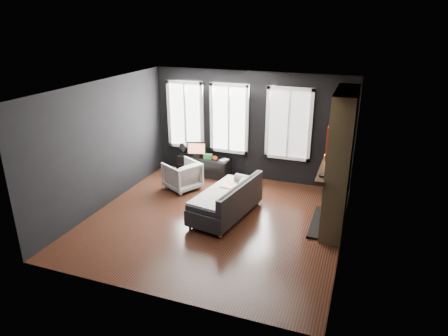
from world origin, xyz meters
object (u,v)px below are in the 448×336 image
(armchair, at_px, (182,174))
(mantel_vase, at_px, (329,155))
(mug, at_px, (215,158))
(monitor, at_px, (197,148))
(book, at_px, (222,155))
(media_console, at_px, (204,166))
(sofa, at_px, (226,198))

(armchair, bearing_deg, mantel_vase, 115.55)
(mug, bearing_deg, monitor, 171.35)
(monitor, bearing_deg, book, -12.81)
(monitor, relative_size, book, 2.26)
(media_console, bearing_deg, mug, -9.27)
(media_console, relative_size, mug, 11.83)
(armchair, xyz_separation_m, monitor, (-0.06, 1.00, 0.34))
(sofa, height_order, mantel_vase, mantel_vase)
(sofa, bearing_deg, armchair, 156.15)
(book, bearing_deg, monitor, -179.68)
(sofa, distance_m, mantel_vase, 2.25)
(sofa, height_order, book, sofa)
(armchair, relative_size, mug, 6.29)
(media_console, bearing_deg, mantel_vase, -15.14)
(armchair, height_order, book, armchair)
(sofa, bearing_deg, mug, 126.92)
(monitor, xyz_separation_m, mug, (0.54, -0.08, -0.17))
(mug, relative_size, mantel_vase, 0.65)
(monitor, bearing_deg, mug, -21.79)
(media_console, height_order, book, book)
(armchair, relative_size, monitor, 1.48)
(sofa, xyz_separation_m, armchair, (-1.45, 0.96, -0.02))
(sofa, xyz_separation_m, book, (-0.82, 1.96, 0.20))
(media_console, relative_size, monitor, 2.78)
(armchair, xyz_separation_m, mug, (0.48, 0.92, 0.17))
(monitor, relative_size, mug, 4.26)
(sofa, distance_m, monitor, 2.49)
(media_console, height_order, mug, mug)
(book, height_order, mantel_vase, mantel_vase)
(mantel_vase, bearing_deg, mug, 159.01)
(monitor, xyz_separation_m, book, (0.69, 0.00, -0.11))
(media_console, xyz_separation_m, book, (0.50, -0.00, 0.35))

